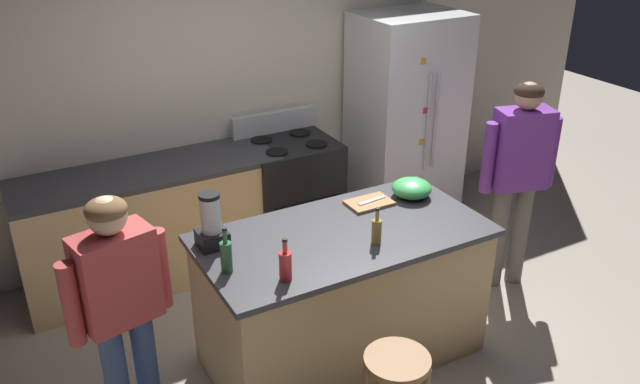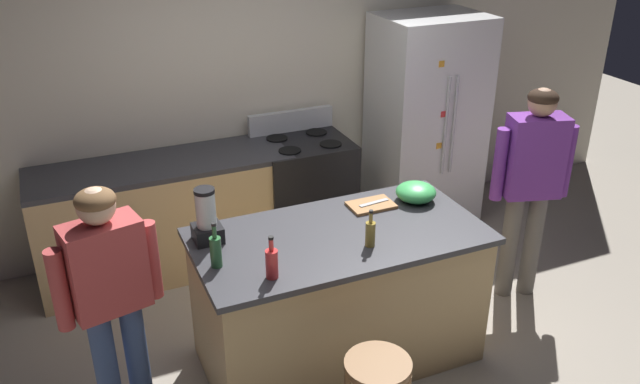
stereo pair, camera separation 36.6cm
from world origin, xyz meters
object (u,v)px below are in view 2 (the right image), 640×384
at_px(refrigerator, 426,123).
at_px(bottle_olive_oil, 216,251).
at_px(mixing_bowl, 416,192).
at_px(bottle_vinegar, 370,233).
at_px(bar_stool, 377,383).
at_px(cutting_board, 371,205).
at_px(person_by_sink_right, 531,176).
at_px(bottle_soda, 272,263).
at_px(chef_knife, 374,203).
at_px(stove_range, 304,192).
at_px(person_by_island_left, 110,289).
at_px(blender_appliance, 206,219).
at_px(kitchen_island, 338,297).

bearing_deg(refrigerator, bottle_olive_oil, -146.24).
height_order(refrigerator, mixing_bowl, refrigerator).
bearing_deg(bottle_vinegar, mixing_bowl, 36.40).
height_order(bottle_vinegar, mixing_bowl, bottle_vinegar).
height_order(refrigerator, bar_stool, refrigerator).
height_order(bottle_vinegar, cutting_board, bottle_vinegar).
bearing_deg(bottle_olive_oil, person_by_sink_right, 4.85).
bearing_deg(refrigerator, cutting_board, -133.75).
height_order(bar_stool, bottle_vinegar, bottle_vinegar).
relative_size(person_by_sink_right, bottle_soda, 6.42).
bearing_deg(bottle_olive_oil, chef_knife, 15.06).
relative_size(refrigerator, mixing_bowl, 6.94).
height_order(stove_range, bar_stool, stove_range).
xyz_separation_m(bottle_soda, bottle_vinegar, (0.65, 0.09, -0.01)).
xyz_separation_m(mixing_bowl, chef_knife, (-0.30, 0.04, -0.04)).
xyz_separation_m(person_by_island_left, blender_appliance, (0.61, 0.26, 0.17)).
relative_size(person_by_sink_right, bottle_olive_oil, 5.95).
bearing_deg(person_by_sink_right, bottle_vinegar, -166.96).
relative_size(bar_stool, bottle_olive_oil, 2.31).
distance_m(bar_stool, bottle_vinegar, 0.86).
distance_m(bottle_vinegar, chef_knife, 0.53).
xyz_separation_m(blender_appliance, bottle_vinegar, (0.87, -0.44, -0.06)).
xyz_separation_m(kitchen_island, chef_knife, (0.37, 0.25, 0.49)).
bearing_deg(mixing_bowl, bottle_soda, -157.36).
height_order(bottle_olive_oil, chef_knife, bottle_olive_oil).
relative_size(person_by_sink_right, mixing_bowl, 6.00).
bearing_deg(cutting_board, chef_knife, 0.00).
bearing_deg(person_by_sink_right, bar_stool, -150.94).
xyz_separation_m(stove_range, person_by_sink_right, (1.20, -1.39, 0.51)).
bearing_deg(chef_knife, bar_stool, -122.33).
bearing_deg(bottle_soda, stove_range, 63.06).
bearing_deg(bottle_soda, blender_appliance, 112.34).
relative_size(bottle_olive_oil, chef_knife, 1.25).
relative_size(kitchen_island, blender_appliance, 5.25).
height_order(cutting_board, chef_knife, chef_knife).
distance_m(refrigerator, bottle_olive_oil, 2.82).
bearing_deg(stove_range, bar_stool, -102.92).
relative_size(bottle_soda, cutting_board, 0.85).
relative_size(bottle_vinegar, chef_knife, 1.07).
bearing_deg(bar_stool, bottle_soda, 125.72).
distance_m(bottle_olive_oil, mixing_bowl, 1.49).
distance_m(person_by_sink_right, blender_appliance, 2.35).
bearing_deg(person_by_island_left, stove_range, 41.26).
height_order(blender_appliance, chef_knife, blender_appliance).
bearing_deg(bar_stool, bottle_olive_oil, 129.56).
distance_m(cutting_board, chef_knife, 0.02).
bearing_deg(bottle_vinegar, kitchen_island, 116.66).
bearing_deg(stove_range, person_by_sink_right, -49.07).
height_order(person_by_island_left, bottle_soda, person_by_island_left).
height_order(kitchen_island, person_by_island_left, person_by_island_left).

